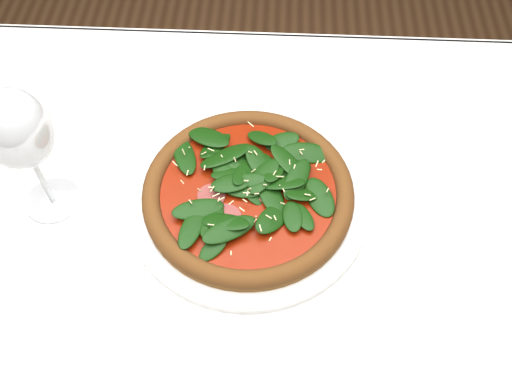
{
  "coord_description": "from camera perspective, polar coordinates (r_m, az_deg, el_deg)",
  "views": [
    {
      "loc": [
        0.07,
        -0.4,
        1.41
      ],
      "look_at": [
        0.05,
        0.05,
        0.77
      ],
      "focal_mm": 40.0,
      "sensor_mm": 36.0,
      "label": 1
    }
  ],
  "objects": [
    {
      "name": "wine_glass",
      "position": [
        0.74,
        -22.76,
        5.52
      ],
      "size": [
        0.09,
        0.09,
        0.21
      ],
      "color": "silver",
      "rests_on": "dining_table"
    },
    {
      "name": "pizza",
      "position": [
        0.78,
        -0.79,
        0.16
      ],
      "size": [
        0.32,
        0.32,
        0.04
      ],
      "rotation": [
        0.0,
        0.0,
        0.11
      ],
      "color": "brown",
      "rests_on": "plate"
    },
    {
      "name": "dining_table",
      "position": [
        0.86,
        -3.37,
        -7.08
      ],
      "size": [
        1.21,
        0.81,
        0.75
      ],
      "color": "white",
      "rests_on": "ground"
    },
    {
      "name": "plate",
      "position": [
        0.79,
        -0.78,
        -0.63
      ],
      "size": [
        0.34,
        0.34,
        0.01
      ],
      "color": "white",
      "rests_on": "dining_table"
    }
  ]
}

